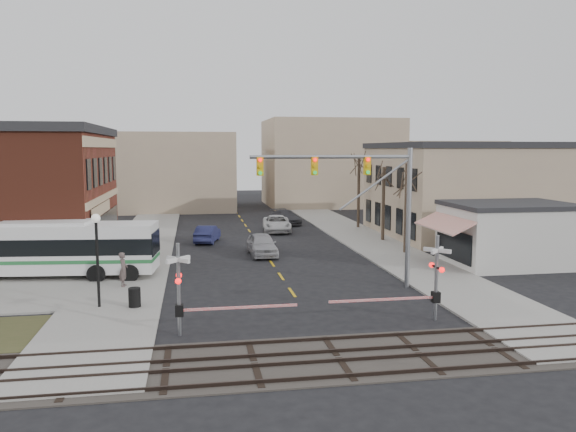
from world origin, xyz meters
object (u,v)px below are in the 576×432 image
object	(u,v)px
street_lamp	(97,241)
rr_crossing_west	(189,290)
rr_crossing_east	(428,279)
car_d	(286,217)
pedestrian_near	(123,269)
trash_bin	(135,297)
car_c	(277,224)
traffic_signal_mast	(365,189)
car_b	(207,234)
car_a	(262,244)
transit_bus	(47,248)
pedestrian_far	(96,264)

from	to	relation	value
street_lamp	rr_crossing_west	bearing A→B (deg)	-46.76
rr_crossing_west	rr_crossing_east	world-z (taller)	same
car_d	pedestrian_near	bearing A→B (deg)	-129.99
trash_bin	car_c	size ratio (longest dim) A/B	0.17
traffic_signal_mast	trash_bin	world-z (taller)	traffic_signal_mast
trash_bin	street_lamp	bearing A→B (deg)	169.02
street_lamp	car_c	xyz separation A→B (m)	(12.63, 24.65, -2.65)
rr_crossing_west	car_b	world-z (taller)	rr_crossing_west
car_a	pedestrian_near	xyz separation A→B (m)	(-9.03, -8.63, 0.27)
transit_bus	rr_crossing_east	bearing A→B (deg)	-31.66
pedestrian_near	trash_bin	bearing A→B (deg)	-162.35
car_c	pedestrian_far	bearing A→B (deg)	-121.87
transit_bus	pedestrian_far	bearing A→B (deg)	-20.22
street_lamp	car_b	size ratio (longest dim) A/B	1.05
car_a	car_b	bearing A→B (deg)	118.78
trash_bin	car_d	bearing A→B (deg)	67.27
pedestrian_far	car_d	bearing A→B (deg)	10.53
rr_crossing_west	car_d	xyz separation A→B (m)	(9.92, 34.61, -1.23)
car_c	car_d	xyz separation A→B (m)	(1.77, 5.20, -0.04)
car_c	pedestrian_near	bearing A→B (deg)	-114.99
car_c	car_d	size ratio (longest dim) A/B	1.09
traffic_signal_mast	car_a	distance (m)	12.91
car_d	pedestrian_near	size ratio (longest dim) A/B	2.58
street_lamp	pedestrian_far	distance (m)	6.90
car_d	pedestrian_far	world-z (taller)	pedestrian_far
traffic_signal_mast	trash_bin	size ratio (longest dim) A/B	9.62
car_a	pedestrian_far	bearing A→B (deg)	-150.92
rr_crossing_west	car_c	world-z (taller)	rr_crossing_west
transit_bus	street_lamp	world-z (taller)	street_lamp
rr_crossing_east	rr_crossing_west	bearing A→B (deg)	-178.86
rr_crossing_east	car_b	bearing A→B (deg)	111.51
rr_crossing_west	car_d	distance (m)	36.02
traffic_signal_mast	trash_bin	distance (m)	13.62
car_d	street_lamp	bearing A→B (deg)	-127.72
pedestrian_near	pedestrian_far	distance (m)	2.92
car_a	pedestrian_near	size ratio (longest dim) A/B	2.48
rr_crossing_west	rr_crossing_east	bearing A→B (deg)	1.14
traffic_signal_mast	pedestrian_near	world-z (taller)	traffic_signal_mast
car_a	car_b	world-z (taller)	car_a
car_d	rr_crossing_east	bearing A→B (deg)	-100.43
transit_bus	car_d	world-z (taller)	transit_bus
trash_bin	car_d	distance (m)	32.73
trash_bin	pedestrian_near	world-z (taller)	pedestrian_near
street_lamp	car_d	xyz separation A→B (m)	(14.40, 29.85, -2.68)
rr_crossing_west	pedestrian_near	xyz separation A→B (m)	(-3.77, 8.89, -0.87)
street_lamp	rr_crossing_east	bearing A→B (deg)	-16.53
traffic_signal_mast	car_c	size ratio (longest dim) A/B	1.66
rr_crossing_east	trash_bin	bearing A→B (deg)	162.77
trash_bin	car_d	xyz separation A→B (m)	(12.65, 30.19, 0.14)
street_lamp	pedestrian_far	bearing A→B (deg)	100.44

